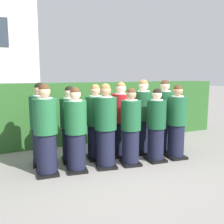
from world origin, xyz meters
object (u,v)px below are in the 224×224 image
Objects in this scene: student_front_row_1 at (76,132)px; student_rear_row_1 at (70,126)px; student_front_row_3 at (131,129)px; student_front_row_0 at (46,132)px; student_front_row_4 at (156,127)px; student_rear_row_4 at (143,118)px; student_rear_row_0 at (41,126)px; student_front_row_5 at (177,123)px; student_front_row_2 at (106,128)px; student_in_red_blazer at (121,121)px; student_rear_row_2 at (96,124)px; student_rear_row_5 at (164,117)px.

student_front_row_1 is 1.00× the size of student_rear_row_1.
student_front_row_0 is at bearing 173.81° from student_front_row_3.
student_rear_row_4 is at bearing 87.07° from student_front_row_4.
student_rear_row_0 reaches higher than student_front_row_3.
student_front_row_2 is at bearing 175.66° from student_front_row_5.
student_front_row_1 is at bearing 175.04° from student_front_row_4.
student_rear_row_0 reaches higher than student_front_row_1.
student_front_row_2 is 0.52m from student_front_row_3.
student_front_row_3 is (1.10, -0.11, -0.02)m from student_front_row_1.
student_front_row_0 reaches higher than student_front_row_4.
student_front_row_0 is 1.00× the size of student_in_red_blazer.
student_rear_row_0 is (-1.64, 0.74, 0.05)m from student_front_row_3.
student_rear_row_2 is 1.68m from student_rear_row_5.
student_front_row_5 is at bearing -4.34° from student_front_row_2.
student_front_row_5 is 1.01× the size of student_rear_row_1.
student_front_row_3 is 1.01× the size of student_front_row_4.
student_rear_row_0 reaches higher than student_front_row_5.
student_front_row_1 is 0.56m from student_rear_row_1.
student_front_row_1 is 1.02× the size of student_front_row_3.
student_rear_row_2 reaches higher than student_front_row_3.
student_rear_row_1 is 0.96× the size of student_in_red_blazer.
student_rear_row_5 reaches higher than student_front_row_1.
student_rear_row_1 is 0.54m from student_rear_row_2.
student_rear_row_5 is (0.57, 0.52, 0.08)m from student_front_row_4.
student_front_row_4 is 0.92× the size of student_rear_row_0.
student_front_row_3 is 0.81m from student_rear_row_2.
student_in_red_blazer is at bearing 148.62° from student_front_row_5.
student_front_row_4 is (1.69, -0.15, -0.03)m from student_front_row_1.
student_front_row_2 reaches higher than student_rear_row_2.
student_front_row_0 is at bearing -166.61° from student_in_red_blazer.
student_in_red_blazer is at bearing 21.94° from student_front_row_1.
student_front_row_3 is 0.96× the size of student_rear_row_2.
student_front_row_0 is 1.76m from student_in_red_blazer.
student_front_row_1 is 0.96× the size of student_in_red_blazer.
student_rear_row_0 reaches higher than student_rear_row_2.
student_front_row_5 reaches higher than student_front_row_3.
student_front_row_4 is 1.28m from student_rear_row_2.
student_front_row_2 reaches higher than student_front_row_1.
student_front_row_0 is 1.13m from student_front_row_2.
student_in_red_blazer reaches higher than student_rear_row_1.
student_front_row_0 is 1.06× the size of student_front_row_3.
student_front_row_2 is at bearing -157.15° from student_rear_row_4.
student_front_row_4 is (1.10, -0.11, -0.06)m from student_front_row_2.
student_front_row_0 reaches higher than student_in_red_blazer.
student_rear_row_0 reaches higher than student_rear_row_1.
student_front_row_2 reaches higher than student_rear_row_1.
student_front_row_0 is at bearing 173.22° from student_front_row_1.
student_rear_row_2 is at bearing 157.97° from student_front_row_5.
student_front_row_3 is at bearing -96.68° from student_in_red_blazer.
student_front_row_0 is 2.24m from student_front_row_4.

